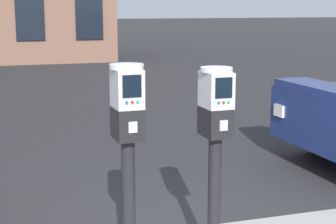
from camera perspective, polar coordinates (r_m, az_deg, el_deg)
The scene contains 2 objects.
parking_meter_near_kerb at distance 3.51m, azimuth -4.23°, elevation -1.84°, with size 0.22×0.25×1.35m.
parking_meter_twin_adjacent at distance 3.70m, azimuth 4.98°, elevation -1.62°, with size 0.22×0.25×1.31m.
Camera 1 is at (-1.49, -3.59, 1.85)m, focal length 58.51 mm.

